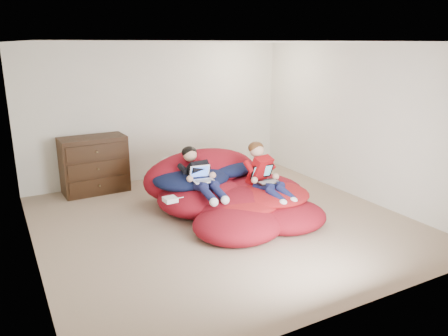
% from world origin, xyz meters
% --- Properties ---
extents(room_shell, '(5.10, 5.10, 2.77)m').
position_xyz_m(room_shell, '(0.00, 0.00, 0.22)').
color(room_shell, gray).
rests_on(room_shell, ground).
extents(dresser, '(1.10, 0.62, 0.97)m').
position_xyz_m(dresser, '(-1.31, 2.21, 0.48)').
color(dresser, black).
rests_on(dresser, ground).
extents(beanbag_pile, '(2.38, 2.51, 0.91)m').
position_xyz_m(beanbag_pile, '(0.31, 0.33, 0.27)').
color(beanbag_pile, maroon).
rests_on(beanbag_pile, ground).
extents(cream_pillow, '(0.41, 0.26, 0.26)m').
position_xyz_m(cream_pillow, '(-0.33, 1.15, 0.62)').
color(cream_pillow, beige).
rests_on(cream_pillow, beanbag_pile).
extents(older_boy, '(0.35, 1.16, 0.62)m').
position_xyz_m(older_boy, '(-0.17, 0.43, 0.65)').
color(older_boy, black).
rests_on(older_boy, beanbag_pile).
extents(younger_boy, '(0.39, 1.03, 0.76)m').
position_xyz_m(younger_boy, '(0.72, 0.02, 0.65)').
color(younger_boy, '#B20F15').
rests_on(younger_boy, beanbag_pile).
extents(laptop_white, '(0.32, 0.31, 0.21)m').
position_xyz_m(laptop_white, '(-0.17, 0.31, 0.62)').
color(laptop_white, white).
rests_on(laptop_white, older_boy).
extents(laptop_black, '(0.36, 0.37, 0.24)m').
position_xyz_m(laptop_black, '(0.72, -0.01, 0.57)').
color(laptop_black, black).
rests_on(laptop_black, younger_boy).
extents(power_adapter, '(0.18, 0.18, 0.06)m').
position_xyz_m(power_adapter, '(-0.74, 0.14, 0.42)').
color(power_adapter, white).
rests_on(power_adapter, beanbag_pile).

